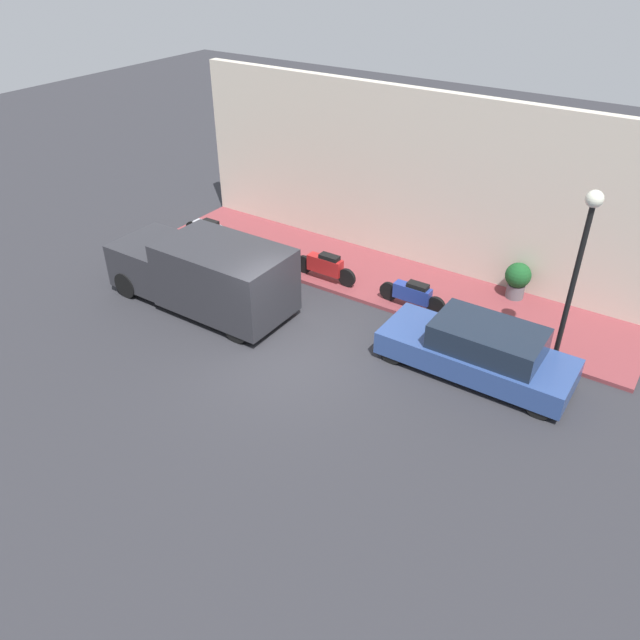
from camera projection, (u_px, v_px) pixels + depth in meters
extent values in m
plane|color=#2D2D33|center=(283.00, 359.00, 14.89)|extent=(60.00, 60.00, 0.00)
cube|color=brown|center=(379.00, 278.00, 18.14)|extent=(2.86, 14.47, 0.11)
cube|color=beige|center=(410.00, 180.00, 17.89)|extent=(0.30, 14.47, 5.09)
cube|color=#2D4784|center=(475.00, 356.00, 14.24)|extent=(1.64, 4.38, 0.56)
cube|color=#192333|center=(488.00, 338.00, 13.82)|extent=(1.45, 2.41, 0.59)
cylinder|color=black|center=(393.00, 351.00, 14.64)|extent=(0.20, 0.60, 0.60)
cylinder|color=black|center=(419.00, 324.00, 15.62)|extent=(0.20, 0.60, 0.60)
cylinder|color=black|center=(540.00, 405.00, 13.02)|extent=(0.20, 0.60, 0.60)
cylinder|color=black|center=(559.00, 371.00, 14.00)|extent=(0.20, 0.60, 0.60)
cube|color=#2D2D33|center=(225.00, 278.00, 16.06)|extent=(2.02, 3.36, 1.72)
cube|color=#2D2D33|center=(156.00, 261.00, 17.40)|extent=(1.92, 1.81, 1.20)
cube|color=#192333|center=(147.00, 248.00, 17.35)|extent=(1.72, 1.00, 0.48)
cylinder|color=black|center=(127.00, 285.00, 17.16)|extent=(0.22, 0.74, 0.74)
cylinder|color=black|center=(173.00, 260.00, 18.39)|extent=(0.22, 0.74, 0.74)
cylinder|color=black|center=(237.00, 329.00, 15.33)|extent=(0.22, 0.74, 0.74)
cylinder|color=black|center=(280.00, 298.00, 16.56)|extent=(0.22, 0.74, 0.74)
cube|color=navy|center=(412.00, 293.00, 16.45)|extent=(0.30, 1.02, 0.41)
cube|color=black|center=(418.00, 286.00, 16.24)|extent=(0.27, 0.56, 0.12)
cylinder|color=black|center=(389.00, 291.00, 16.86)|extent=(0.10, 0.52, 0.52)
cylinder|color=black|center=(436.00, 306.00, 16.21)|extent=(0.10, 0.52, 0.52)
cube|color=#B7B7BF|center=(208.00, 229.00, 19.74)|extent=(0.30, 0.99, 0.43)
cube|color=black|center=(210.00, 222.00, 19.52)|extent=(0.27, 0.54, 0.12)
cylinder|color=black|center=(193.00, 230.00, 20.13)|extent=(0.10, 0.56, 0.56)
cylinder|color=black|center=(224.00, 239.00, 19.53)|extent=(0.10, 0.56, 0.56)
cube|color=#B21E1E|center=(325.00, 265.00, 17.71)|extent=(0.30, 1.07, 0.46)
cube|color=black|center=(329.00, 257.00, 17.49)|extent=(0.27, 0.58, 0.12)
cylinder|color=black|center=(304.00, 264.00, 18.15)|extent=(0.10, 0.54, 0.54)
cylinder|color=black|center=(347.00, 278.00, 17.48)|extent=(0.10, 0.54, 0.54)
cylinder|color=black|center=(572.00, 287.00, 13.70)|extent=(0.12, 0.12, 3.87)
sphere|color=silver|center=(595.00, 199.00, 12.59)|extent=(0.37, 0.37, 0.37)
cylinder|color=slate|center=(515.00, 291.00, 17.01)|extent=(0.48, 0.48, 0.40)
sphere|color=#195123|center=(518.00, 275.00, 16.75)|extent=(0.69, 0.69, 0.69)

